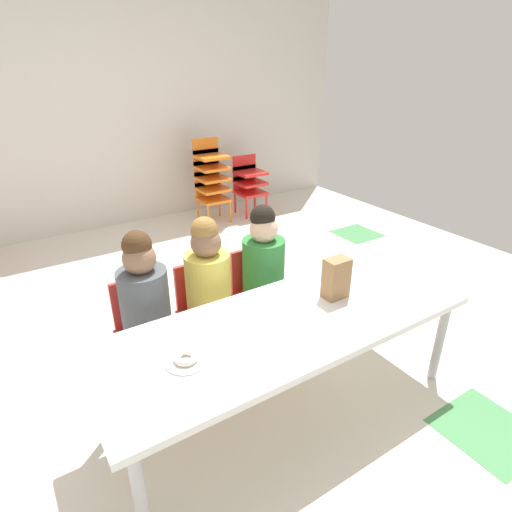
% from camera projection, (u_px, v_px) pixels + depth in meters
% --- Properties ---
extents(ground_plane, '(6.23, 5.25, 0.02)m').
position_uv_depth(ground_plane, '(205.00, 350.00, 2.68)').
color(ground_plane, silver).
extents(back_wall, '(6.23, 0.10, 2.57)m').
position_uv_depth(back_wall, '(81.00, 105.00, 4.13)').
color(back_wall, beige).
rests_on(back_wall, ground_plane).
extents(craft_table, '(1.88, 0.69, 0.54)m').
position_uv_depth(craft_table, '(287.00, 328.00, 2.03)').
color(craft_table, white).
rests_on(craft_table, ground_plane).
extents(seated_child_near_camera, '(0.32, 0.31, 0.92)m').
position_uv_depth(seated_child_near_camera, '(144.00, 297.00, 2.19)').
color(seated_child_near_camera, red).
rests_on(seated_child_near_camera, ground_plane).
extents(seated_child_middle_seat, '(0.32, 0.32, 0.92)m').
position_uv_depth(seated_child_middle_seat, '(208.00, 278.00, 2.37)').
color(seated_child_middle_seat, red).
rests_on(seated_child_middle_seat, ground_plane).
extents(seated_child_far_right, '(0.32, 0.31, 0.92)m').
position_uv_depth(seated_child_far_right, '(263.00, 263.00, 2.56)').
color(seated_child_far_right, red).
rests_on(seated_child_far_right, ground_plane).
extents(kid_chair_orange_stack, '(0.32, 0.30, 0.92)m').
position_uv_depth(kid_chair_orange_stack, '(211.00, 176.00, 4.62)').
color(kid_chair_orange_stack, orange).
rests_on(kid_chair_orange_stack, ground_plane).
extents(kid_chair_red_stack, '(0.32, 0.30, 0.68)m').
position_uv_depth(kid_chair_red_stack, '(249.00, 181.00, 4.91)').
color(kid_chair_red_stack, red).
rests_on(kid_chair_red_stack, ground_plane).
extents(paper_bag_brown, '(0.13, 0.09, 0.22)m').
position_uv_depth(paper_bag_brown, '(336.00, 278.00, 2.17)').
color(paper_bag_brown, '#9E754C').
rests_on(paper_bag_brown, craft_table).
extents(paper_plate_near_edge, '(0.18, 0.18, 0.01)m').
position_uv_depth(paper_plate_near_edge, '(186.00, 361.00, 1.73)').
color(paper_plate_near_edge, white).
rests_on(paper_plate_near_edge, craft_table).
extents(donut_powdered_on_plate, '(0.10, 0.10, 0.03)m').
position_uv_depth(donut_powdered_on_plate, '(186.00, 357.00, 1.72)').
color(donut_powdered_on_plate, white).
rests_on(donut_powdered_on_plate, craft_table).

